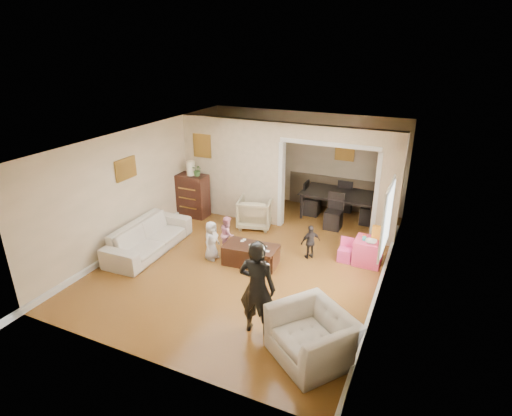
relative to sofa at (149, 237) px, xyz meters
The scene contains 27 objects.
floor 2.33m from the sofa, 18.05° to the left, with size 7.00×7.00×0.00m, color #945E26.
partition_left 2.82m from the sofa, 72.04° to the left, with size 2.75×0.18×2.60m, color beige.
partition_right 5.39m from the sofa, 28.32° to the left, with size 0.55×0.18×2.60m, color beige.
partition_header 4.64m from the sofa, 37.38° to the left, with size 2.22×0.18×0.35m, color beige.
window_pane 5.08m from the sofa, ahead, with size 0.03×0.95×1.10m, color white.
framed_art_partition 2.85m from the sofa, 90.24° to the left, with size 0.45×0.03×0.55m, color brown.
framed_art_sofa_wall 1.57m from the sofa, 167.68° to the left, with size 0.03×0.55×0.40m, color brown.
framed_art_alcove 5.47m from the sofa, 51.62° to the left, with size 0.45×0.03×0.55m, color brown.
sofa is the anchor object (origin of this frame).
armchair_back 2.68m from the sofa, 53.02° to the left, with size 0.81×0.83×0.76m, color tan.
armchair_front 4.61m from the sofa, 21.84° to the right, with size 1.14×1.00×0.74m, color beige.
dresser 2.11m from the sofa, 95.20° to the left, with size 0.82×0.46×1.13m, color #361810.
table_lamp 2.32m from the sofa, 95.20° to the left, with size 0.22×0.22×0.36m, color #FBF1CC.
potted_plant 2.30m from the sofa, 89.74° to the left, with size 0.28×0.24×0.31m, color #467132.
coffee_table 2.34m from the sofa, ahead, with size 1.12×0.56×0.42m, color #341910.
coffee_cup 2.44m from the sofa, ahead, with size 0.10×0.10×0.09m, color white.
play_table 4.75m from the sofa, 17.63° to the left, with size 0.56×0.56×0.54m, color #F54076.
cereal_box 4.90m from the sofa, 18.32° to the left, with size 0.20×0.07×0.30m, color yellow.
cyan_cup 4.64m from the sofa, 17.41° to the left, with size 0.08×0.08×0.08m, color #24AEB4.
toy_block 4.68m from the sofa, 19.47° to the left, with size 0.08×0.06×0.05m, color red.
play_bowl 4.77m from the sofa, 16.07° to the left, with size 0.23×0.23×0.06m, color white.
dining_table 4.88m from the sofa, 45.46° to the left, with size 2.00×1.11×0.70m, color black.
adult_person 3.68m from the sofa, 24.63° to the right, with size 0.59×0.39×1.62m, color black.
child_kneel_a 1.48m from the sofa, ahead, with size 0.42×0.27×0.86m, color silver.
child_kneel_b 1.75m from the sofa, 23.37° to the left, with size 0.40×0.31×0.83m, color pink.
child_toddler 3.55m from the sofa, 18.82° to the left, with size 0.45×0.19×0.76m, color black.
craft_papers 2.40m from the sofa, 10.60° to the left, with size 0.76×0.41×0.00m.
Camera 1 is at (3.33, -7.12, 4.33)m, focal length 28.71 mm.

